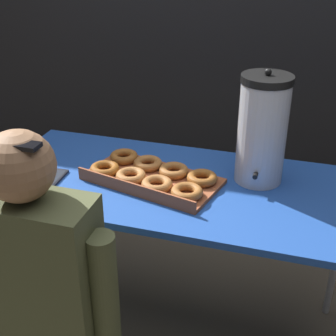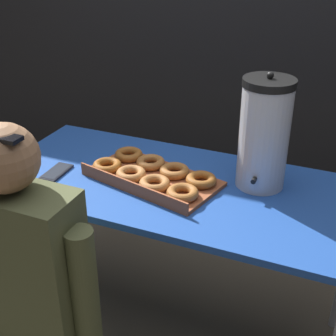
% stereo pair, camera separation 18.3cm
% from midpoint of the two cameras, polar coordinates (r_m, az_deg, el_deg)
% --- Properties ---
extents(ground_plane, '(12.00, 12.00, 0.00)m').
position_cam_midpoint_polar(ground_plane, '(2.33, -1.73, -18.57)').
color(ground_plane, brown).
extents(folding_table, '(1.47, 0.68, 0.77)m').
position_cam_midpoint_polar(folding_table, '(1.88, -2.03, -3.21)').
color(folding_table, '#1E479E').
rests_on(folding_table, ground).
extents(donut_box, '(0.58, 0.39, 0.05)m').
position_cam_midpoint_polar(donut_box, '(1.85, -4.77, -1.01)').
color(donut_box, brown).
rests_on(donut_box, folding_table).
extents(coffee_urn, '(0.19, 0.22, 0.45)m').
position_cam_midpoint_polar(coffee_urn, '(1.80, 8.58, 4.56)').
color(coffee_urn, silver).
rests_on(coffee_urn, folding_table).
extents(cell_phone, '(0.08, 0.15, 0.01)m').
position_cam_midpoint_polar(cell_phone, '(1.95, -16.53, -1.28)').
color(cell_phone, black).
rests_on(cell_phone, folding_table).
extents(person_seated, '(0.53, 0.22, 1.20)m').
position_cam_midpoint_polar(person_seated, '(1.64, -18.27, -16.36)').
color(person_seated, '#33332D').
rests_on(person_seated, ground).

